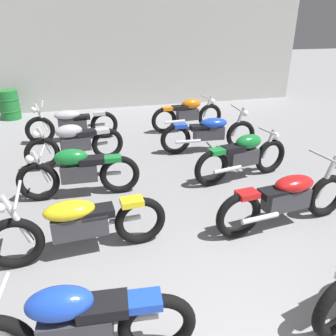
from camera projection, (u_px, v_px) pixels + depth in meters
back_wall at (115, 51)px, 10.51m from camera, size 12.86×0.24×3.60m
motorcycle_left_row_0 at (75, 326)px, 2.62m from camera, size 1.97×0.48×0.88m
motorcycle_left_row_1 at (79, 223)px, 3.95m from camera, size 2.17×0.68×0.97m
motorcycle_left_row_2 at (78, 171)px, 5.31m from camera, size 1.97×0.48×0.88m
motorcycle_left_row_3 at (75, 143)px, 6.55m from camera, size 1.96×0.62×0.88m
motorcycle_left_row_4 at (72, 123)px, 7.84m from camera, size 2.17×0.68×0.97m
motorcycle_right_row_1 at (287, 198)px, 4.53m from camera, size 2.17×0.68×0.97m
motorcycle_right_row_2 at (243, 156)px, 5.92m from camera, size 1.96×0.60×0.88m
motorcycle_right_row_3 at (209, 132)px, 7.20m from camera, size 2.17×0.68×0.97m
motorcycle_right_row_4 at (188, 114)px, 8.60m from camera, size 1.97×0.48×0.88m
oil_drum at (9, 105)px, 9.66m from camera, size 0.59×0.59×0.85m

